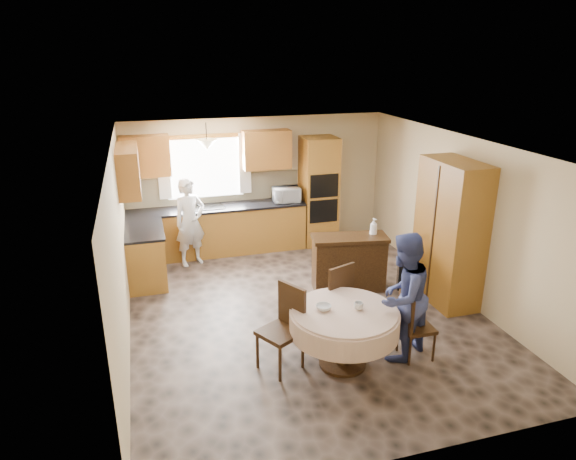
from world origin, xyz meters
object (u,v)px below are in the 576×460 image
at_px(person_sink, 190,222).
at_px(person_dining, 402,297).
at_px(chair_left, 285,323).
at_px(chair_back, 335,295).
at_px(cupboard, 450,233).
at_px(chair_right, 412,323).
at_px(sideboard, 349,264).
at_px(oven_tower, 319,191).
at_px(dining_table, 344,323).

distance_m(person_sink, person_dining, 4.31).
bearing_deg(person_sink, chair_left, -99.69).
distance_m(chair_back, person_dining, 0.99).
height_order(cupboard, chair_left, cupboard).
bearing_deg(chair_left, chair_right, 50.51).
distance_m(chair_left, chair_right, 1.59).
bearing_deg(sideboard, oven_tower, 93.75).
bearing_deg(oven_tower, chair_left, -114.75).
bearing_deg(sideboard, chair_back, -110.62).
bearing_deg(cupboard, chair_back, -166.79).
relative_size(cupboard, chair_back, 2.10).
relative_size(oven_tower, cupboard, 0.97).
bearing_deg(cupboard, chair_left, -160.45).
distance_m(cupboard, person_dining, 1.89).
relative_size(sideboard, cupboard, 0.54).
distance_m(sideboard, dining_table, 2.16).
relative_size(chair_back, person_sink, 0.66).
bearing_deg(cupboard, oven_tower, 110.40).
bearing_deg(oven_tower, chair_right, -93.16).
distance_m(cupboard, dining_table, 2.55).
bearing_deg(chair_back, person_sink, -81.98).
relative_size(chair_back, chair_right, 1.18).
bearing_deg(chair_right, cupboard, -43.78).
distance_m(cupboard, chair_back, 2.13).
xyz_separation_m(cupboard, person_sink, (-3.62, 2.49, -0.30)).
relative_size(oven_tower, sideboard, 1.78).
height_order(oven_tower, chair_right, oven_tower).
bearing_deg(sideboard, person_sink, 152.98).
distance_m(dining_table, chair_right, 0.89).
relative_size(cupboard, chair_right, 2.48).
xyz_separation_m(sideboard, chair_right, (-0.01, -2.05, 0.06)).
bearing_deg(person_dining, cupboard, -170.78).
xyz_separation_m(sideboard, dining_table, (-0.89, -1.97, 0.16)).
bearing_deg(dining_table, cupboard, 29.10).
xyz_separation_m(sideboard, person_dining, (-0.13, -1.97, 0.40)).
distance_m(oven_tower, cupboard, 3.07).
height_order(chair_left, person_sink, person_sink).
bearing_deg(dining_table, person_sink, 111.20).
bearing_deg(sideboard, chair_right, -80.44).
xyz_separation_m(sideboard, chair_back, (-0.72, -1.22, 0.15)).
xyz_separation_m(chair_right, person_dining, (-0.12, 0.08, 0.34)).
bearing_deg(chair_left, person_sink, 162.74).
height_order(dining_table, chair_left, chair_left).
distance_m(oven_tower, sideboard, 2.23).
distance_m(dining_table, chair_left, 0.71).
distance_m(oven_tower, dining_table, 4.27).
distance_m(sideboard, person_dining, 2.01).
height_order(dining_table, person_sink, person_sink).
relative_size(oven_tower, person_dining, 1.28).
bearing_deg(chair_back, cupboard, 172.75).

